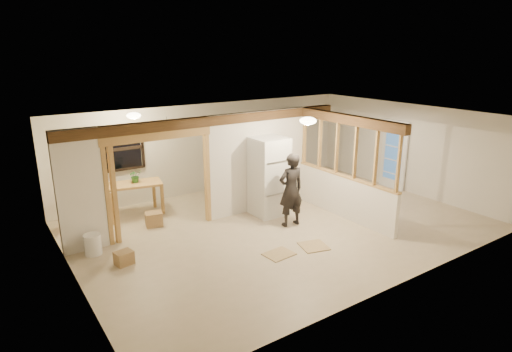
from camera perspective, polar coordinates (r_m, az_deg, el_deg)
floor at (r=10.04m, az=3.27°, el=-6.55°), size 9.00×6.50×0.01m
ceiling at (r=9.35m, az=3.52°, el=7.72°), size 9.00×6.50×0.01m
wall_back at (r=12.27m, az=-5.89°, el=3.83°), size 9.00×0.01×2.50m
wall_front at (r=7.46m, az=18.83°, el=-5.43°), size 9.00×0.01×2.50m
wall_left at (r=7.87m, az=-23.70°, el=-4.82°), size 0.01×6.50×2.50m
wall_right at (r=12.80m, az=19.64°, el=3.47°), size 0.01×6.50×2.50m
partition_left_stub at (r=9.06m, az=-22.42°, el=-1.94°), size 0.90×0.12×2.50m
partition_center at (r=10.67m, az=0.33°, el=1.99°), size 2.80×0.12×2.50m
doorway_frame at (r=9.54m, az=-12.66°, el=-1.13°), size 2.46×0.14×2.20m
header_beam_back at (r=9.82m, az=-5.49°, el=7.39°), size 7.00×0.18×0.22m
header_beam_right at (r=10.14m, az=12.16°, el=7.38°), size 0.18×3.30×0.22m
pony_wall at (r=10.59m, az=11.55°, el=-2.71°), size 0.12×3.20×1.00m
stud_partition at (r=10.27m, az=11.92°, el=3.41°), size 0.14×3.20×1.32m
window_back at (r=11.17m, az=-17.55°, el=3.46°), size 1.12×0.10×1.10m
french_door at (r=13.02m, az=17.92°, el=2.72°), size 0.12×0.86×2.00m
ceiling_dome_main at (r=9.16m, az=6.95°, el=7.32°), size 0.36×0.36×0.16m
ceiling_dome_util at (r=10.22m, az=-16.00°, el=7.75°), size 0.32×0.32×0.14m
hanging_bulb at (r=9.79m, az=-11.76°, el=5.90°), size 0.07×0.07×0.07m
refrigerator at (r=10.40m, az=1.72°, el=-0.05°), size 0.79×0.77×1.92m
woman at (r=9.77m, az=4.68°, el=-1.84°), size 0.66×0.46×1.72m
work_table at (r=10.85m, az=-15.90°, el=-3.02°), size 1.43×0.92×0.83m
potted_plant at (r=10.74m, az=-15.80°, el=0.04°), size 0.29×0.25×0.32m
shop_vac at (r=10.56m, az=-23.12°, el=-5.05°), size 0.51×0.51×0.57m
bookshelf at (r=13.58m, az=4.59°, el=4.03°), size 1.00×0.33×2.00m
bucket at (r=9.18m, az=-20.94°, el=-8.52°), size 0.39×0.39×0.42m
box_util_a at (r=10.21m, az=-13.46°, el=-5.60°), size 0.44×0.40×0.32m
box_util_b at (r=9.62m, az=-20.69°, el=-7.71°), size 0.43×0.43×0.30m
box_front at (r=8.62m, az=-17.19°, el=-10.39°), size 0.36×0.32×0.26m
floor_panel_near at (r=9.06m, az=7.70°, el=-9.25°), size 0.65×0.65×0.02m
floor_panel_far at (r=8.67m, az=3.09°, el=-10.36°), size 0.60×0.50×0.02m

